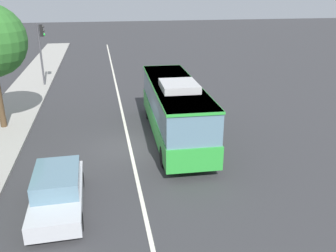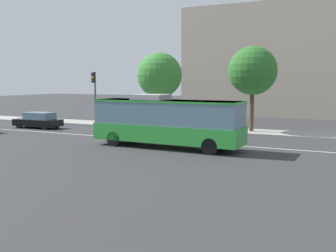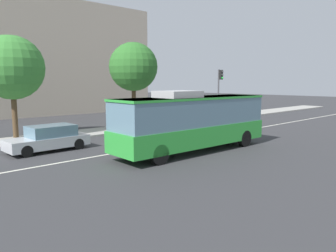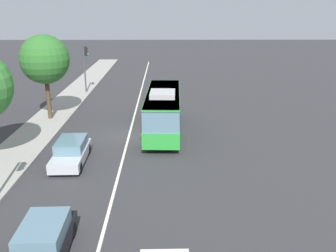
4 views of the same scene
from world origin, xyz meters
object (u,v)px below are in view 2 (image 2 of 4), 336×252
object	(u,v)px
transit_bus	(167,120)
sedan_silver	(133,124)
sedan_black	(38,120)
street_tree_kerbside_left	(253,71)
traffic_light_near_corner	(94,89)
street_tree_kerbside_centre	(160,75)

from	to	relation	value
transit_bus	sedan_silver	bearing A→B (deg)	137.60
sedan_black	street_tree_kerbside_left	distance (m)	19.72
transit_bus	traffic_light_near_corner	distance (m)	14.33
traffic_light_near_corner	street_tree_kerbside_centre	distance (m)	6.38
sedan_silver	traffic_light_near_corner	size ratio (longest dim) A/B	0.87
street_tree_kerbside_left	street_tree_kerbside_centre	bearing A→B (deg)	172.04
traffic_light_near_corner	street_tree_kerbside_left	xyz separation A→B (m)	(14.83, 1.48, 1.60)
sedan_silver	transit_bus	bearing A→B (deg)	134.64
sedan_black	street_tree_kerbside_left	xyz separation A→B (m)	(18.52, 5.13, 4.44)
transit_bus	traffic_light_near_corner	size ratio (longest dim) A/B	1.94
street_tree_kerbside_centre	sedan_black	bearing A→B (deg)	-145.34
street_tree_kerbside_centre	street_tree_kerbside_left	bearing A→B (deg)	-7.96
street_tree_kerbside_left	sedan_black	bearing A→B (deg)	-164.52
sedan_black	street_tree_kerbside_left	bearing A→B (deg)	-166.11
sedan_silver	street_tree_kerbside_centre	size ratio (longest dim) A/B	0.64
transit_bus	sedan_silver	size ratio (longest dim) A/B	2.22
sedan_black	sedan_silver	distance (m)	9.42
transit_bus	sedan_silver	world-z (taller)	transit_bus
transit_bus	street_tree_kerbside_left	bearing A→B (deg)	73.36
sedan_silver	street_tree_kerbside_left	world-z (taller)	street_tree_kerbside_left
transit_bus	traffic_light_near_corner	world-z (taller)	traffic_light_near_corner
transit_bus	traffic_light_near_corner	bearing A→B (deg)	146.28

